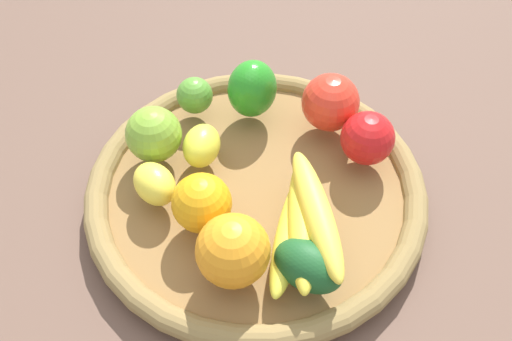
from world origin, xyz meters
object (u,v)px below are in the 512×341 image
orange_0 (233,251)px  apple_0 (368,138)px  lemon_1 (202,146)px  avocado (308,266)px  apple_2 (154,134)px  lime_0 (195,95)px  lemon_0 (155,184)px  banana_bunch (303,222)px  bell_pepper (252,89)px  orange_1 (202,203)px  apple_1 (330,102)px

orange_0 → apple_0: orange_0 is taller
lemon_1 → avocado: (-0.22, 0.01, 0.00)m
apple_0 → apple_2: bearing=49.9°
lime_0 → apple_0: (-0.22, -0.12, 0.01)m
lime_0 → apple_0: 0.25m
lemon_1 → lemon_0: bearing=100.8°
banana_bunch → bell_pepper: size_ratio=2.14×
lime_0 → bell_pepper: 0.08m
lemon_0 → apple_0: 0.28m
banana_bunch → orange_0: orange_0 is taller
orange_1 → bell_pepper: 0.20m
lemon_1 → banana_bunch: bearing=-174.4°
avocado → bell_pepper: bearing=-26.0°
apple_0 → avocado: size_ratio=0.87×
apple_1 → avocado: (-0.16, 0.19, -0.01)m
lemon_1 → apple_0: apple_0 is taller
apple_1 → avocado: bearing=130.9°
orange_0 → apple_0: 0.24m
banana_bunch → orange_1: bearing=39.2°
bell_pepper → apple_2: (0.02, 0.15, -0.01)m
banana_bunch → apple_0: apple_0 is taller
lemon_1 → apple_1: size_ratio=0.82×
orange_0 → avocado: size_ratio=1.02×
apple_1 → lime_0: bearing=42.2°
bell_pepper → orange_1: bearing=-163.9°
lime_0 → avocado: 0.31m
banana_bunch → lemon_0: banana_bunch is taller
lemon_1 → bell_pepper: bearing=-74.9°
lime_0 → apple_0: apple_0 is taller
lemon_1 → avocado: 0.22m
orange_1 → lemon_0: 0.07m
lime_0 → avocado: bearing=168.6°
bell_pepper → orange_0: same height
orange_1 → lime_0: size_ratio=1.39×
lemon_0 → avocado: size_ratio=0.79×
lemon_1 → lemon_0: (-0.02, 0.08, -0.00)m
apple_0 → lemon_0: bearing=64.9°
apple_1 → orange_0: bearing=112.9°
orange_1 → orange_0: orange_0 is taller
orange_1 → bell_pepper: (0.11, -0.17, 0.01)m
apple_1 → avocado: 0.25m
lemon_1 → orange_0: (-0.16, 0.07, 0.02)m
bell_pepper → apple_1: 0.11m
lemon_1 → bell_pepper: bell_pepper is taller
avocado → apple_0: bearing=-64.3°
lemon_0 → apple_2: 0.07m
apple_1 → lemon_0: apple_1 is taller
orange_1 → bell_pepper: size_ratio=0.86×
banana_bunch → apple_2: (0.22, 0.06, 0.00)m
bell_pepper → lemon_0: (-0.04, 0.19, -0.02)m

